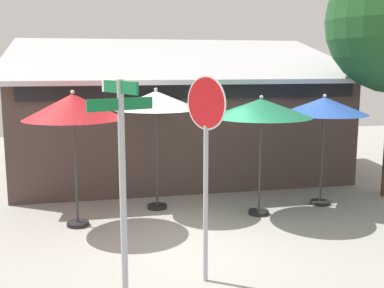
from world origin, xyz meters
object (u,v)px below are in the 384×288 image
object	(u,v)px
street_sign_post	(122,167)
patio_umbrella_ivory_center	(156,101)
stop_sign	(206,141)
patio_umbrella_royal_blue_far_right	(324,107)
patio_umbrella_forest_green_right	(261,109)
patio_umbrella_crimson_left	(73,108)

from	to	relation	value
street_sign_post	patio_umbrella_ivory_center	xyz separation A→B (m)	(1.03, 4.06, 0.54)
stop_sign	patio_umbrella_ivory_center	size ratio (longest dim) A/B	1.13
street_sign_post	patio_umbrella_royal_blue_far_right	bearing A→B (deg)	36.71
patio_umbrella_ivory_center	patio_umbrella_forest_green_right	world-z (taller)	patio_umbrella_ivory_center
street_sign_post	stop_sign	world-z (taller)	stop_sign
patio_umbrella_royal_blue_far_right	stop_sign	bearing A→B (deg)	-137.47
stop_sign	patio_umbrella_royal_blue_far_right	size ratio (longest dim) A/B	1.20
patio_umbrella_ivory_center	street_sign_post	bearing A→B (deg)	-104.27
patio_umbrella_crimson_left	patio_umbrella_royal_blue_far_right	world-z (taller)	patio_umbrella_crimson_left
street_sign_post	patio_umbrella_ivory_center	bearing A→B (deg)	75.73
stop_sign	patio_umbrella_crimson_left	world-z (taller)	stop_sign
patio_umbrella_forest_green_right	patio_umbrella_royal_blue_far_right	xyz separation A→B (m)	(1.65, 0.39, -0.02)
street_sign_post	patio_umbrella_royal_blue_far_right	xyz separation A→B (m)	(4.77, 3.56, 0.40)
patio_umbrella_crimson_left	patio_umbrella_ivory_center	bearing A→B (deg)	25.39
stop_sign	patio_umbrella_royal_blue_far_right	xyz separation A→B (m)	(3.55, 3.26, 0.13)
stop_sign	patio_umbrella_forest_green_right	xyz separation A→B (m)	(1.90, 2.87, 0.16)
stop_sign	patio_umbrella_forest_green_right	world-z (taller)	stop_sign
street_sign_post	patio_umbrella_forest_green_right	world-z (taller)	street_sign_post
patio_umbrella_royal_blue_far_right	patio_umbrella_ivory_center	bearing A→B (deg)	172.41
patio_umbrella_ivory_center	patio_umbrella_royal_blue_far_right	xyz separation A→B (m)	(3.74, -0.50, -0.15)
patio_umbrella_ivory_center	patio_umbrella_forest_green_right	bearing A→B (deg)	-23.06
street_sign_post	patio_umbrella_forest_green_right	bearing A→B (deg)	45.39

